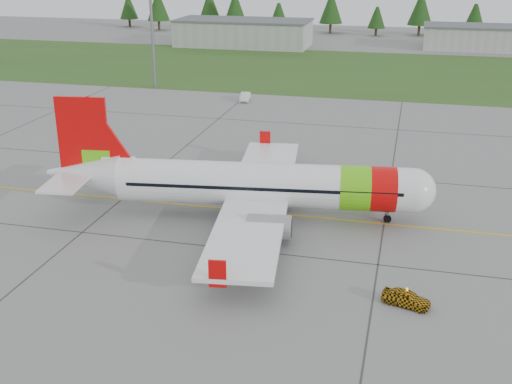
# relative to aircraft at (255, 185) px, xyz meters

# --- Properties ---
(ground) EXTENTS (320.00, 320.00, 0.00)m
(ground) POSITION_rel_aircraft_xyz_m (1.52, -6.97, -3.06)
(ground) COLOR gray
(ground) RESTS_ON ground
(aircraft) EXTENTS (34.95, 32.46, 10.61)m
(aircraft) POSITION_rel_aircraft_xyz_m (0.00, 0.00, 0.00)
(aircraft) COLOR white
(aircraft) RESTS_ON ground
(follow_me_car) EXTENTS (1.45, 1.59, 3.31)m
(follow_me_car) POSITION_rel_aircraft_xyz_m (13.74, -12.53, -1.40)
(follow_me_car) COLOR #EEA80D
(follow_me_car) RESTS_ON ground
(service_van) EXTENTS (1.56, 1.50, 3.99)m
(service_van) POSITION_rel_aircraft_xyz_m (-12.72, 44.89, -1.06)
(service_van) COLOR white
(service_van) RESTS_ON ground
(grass_strip) EXTENTS (320.00, 50.00, 0.03)m
(grass_strip) POSITION_rel_aircraft_xyz_m (1.52, 75.03, -3.04)
(grass_strip) COLOR #30561E
(grass_strip) RESTS_ON ground
(taxi_guideline) EXTENTS (120.00, 0.25, 0.02)m
(taxi_guideline) POSITION_rel_aircraft_xyz_m (1.52, 1.03, -3.05)
(taxi_guideline) COLOR gold
(taxi_guideline) RESTS_ON ground
(hangar_west) EXTENTS (32.00, 14.00, 6.00)m
(hangar_west) POSITION_rel_aircraft_xyz_m (-28.48, 103.03, -0.06)
(hangar_west) COLOR #A8A8A3
(hangar_west) RESTS_ON ground
(hangar_east) EXTENTS (24.00, 12.00, 5.20)m
(hangar_east) POSITION_rel_aircraft_xyz_m (26.52, 111.03, -0.46)
(hangar_east) COLOR #A8A8A3
(hangar_east) RESTS_ON ground
(floodlight_mast) EXTENTS (0.50, 0.50, 20.00)m
(floodlight_mast) POSITION_rel_aircraft_xyz_m (-30.48, 51.03, 6.94)
(floodlight_mast) COLOR slate
(floodlight_mast) RESTS_ON ground
(treeline) EXTENTS (160.00, 8.00, 10.00)m
(treeline) POSITION_rel_aircraft_xyz_m (1.52, 131.03, 1.94)
(treeline) COLOR #1C3F14
(treeline) RESTS_ON ground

